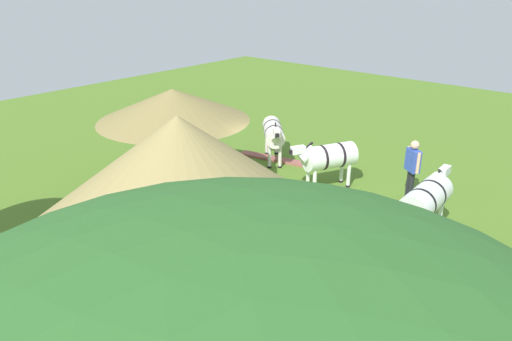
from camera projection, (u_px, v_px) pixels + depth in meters
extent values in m
plane|color=#4D7224|center=(301.00, 211.00, 12.72)|extent=(36.00, 36.00, 0.00)
cylinder|color=beige|center=(188.00, 300.00, 7.60)|extent=(4.22, 4.22, 2.09)
cone|color=#95834E|center=(181.00, 182.00, 6.83)|extent=(5.26, 5.26, 1.94)
cylinder|color=brown|center=(177.00, 159.00, 13.26)|extent=(0.10, 0.10, 2.16)
cone|color=olive|center=(173.00, 105.00, 12.69)|extent=(4.03, 4.03, 0.85)
cube|color=silver|center=(177.00, 171.00, 13.39)|extent=(1.50, 0.97, 0.04)
cylinder|color=silver|center=(182.00, 194.00, 12.85)|extent=(0.06, 0.06, 0.70)
cylinder|color=silver|center=(153.00, 181.00, 13.70)|extent=(0.06, 0.06, 0.70)
cylinder|color=silver|center=(205.00, 186.00, 13.37)|extent=(0.06, 0.06, 0.70)
cylinder|color=silver|center=(175.00, 173.00, 14.22)|extent=(0.06, 0.06, 0.70)
cube|color=silver|center=(203.00, 166.00, 14.44)|extent=(0.51, 0.50, 0.04)
cube|color=silver|center=(206.00, 157.00, 14.51)|extent=(0.44, 0.12, 0.45)
cylinder|color=silver|center=(205.00, 176.00, 14.30)|extent=(0.04, 0.04, 0.45)
cylinder|color=silver|center=(194.00, 174.00, 14.47)|extent=(0.04, 0.04, 0.45)
cylinder|color=silver|center=(212.00, 172.00, 14.59)|extent=(0.04, 0.04, 0.45)
cylinder|color=silver|center=(201.00, 170.00, 14.76)|extent=(0.04, 0.04, 0.45)
cube|color=white|center=(142.00, 174.00, 13.89)|extent=(0.54, 0.55, 0.04)
cube|color=white|center=(136.00, 166.00, 13.87)|extent=(0.18, 0.43, 0.45)
cylinder|color=white|center=(152.00, 180.00, 14.08)|extent=(0.04, 0.04, 0.45)
cylinder|color=white|center=(144.00, 185.00, 13.75)|extent=(0.04, 0.04, 0.45)
cylinder|color=white|center=(141.00, 178.00, 14.20)|extent=(0.04, 0.04, 0.45)
cylinder|color=white|center=(133.00, 183.00, 13.87)|extent=(0.04, 0.04, 0.45)
cube|color=silver|center=(146.00, 194.00, 12.61)|extent=(0.47, 0.46, 0.04)
cube|color=silver|center=(140.00, 189.00, 12.38)|extent=(0.44, 0.08, 0.45)
cylinder|color=silver|center=(147.00, 198.00, 12.93)|extent=(0.04, 0.04, 0.45)
cylinder|color=silver|center=(157.00, 202.00, 12.73)|extent=(0.04, 0.04, 0.45)
cylinder|color=silver|center=(137.00, 203.00, 12.66)|extent=(0.04, 0.04, 0.45)
cylinder|color=silver|center=(147.00, 207.00, 12.46)|extent=(0.04, 0.04, 0.45)
cube|color=silver|center=(216.00, 186.00, 13.08)|extent=(0.54, 0.55, 0.04)
cube|color=silver|center=(222.00, 180.00, 12.93)|extent=(0.18, 0.43, 0.45)
cylinder|color=silver|center=(207.00, 196.00, 13.07)|extent=(0.04, 0.04, 0.45)
cylinder|color=silver|center=(214.00, 190.00, 13.39)|extent=(0.04, 0.04, 0.45)
cylinder|color=silver|center=(219.00, 198.00, 12.94)|extent=(0.04, 0.04, 0.45)
cylinder|color=silver|center=(225.00, 192.00, 13.27)|extent=(0.04, 0.04, 0.45)
cylinder|color=black|center=(193.00, 158.00, 15.22)|extent=(0.12, 0.12, 0.83)
cylinder|color=black|center=(193.00, 156.00, 15.35)|extent=(0.12, 0.12, 0.83)
cube|color=gold|center=(192.00, 135.00, 15.02)|extent=(0.44, 0.48, 0.58)
cylinder|color=tan|center=(191.00, 138.00, 14.77)|extent=(0.09, 0.09, 0.55)
cylinder|color=tan|center=(193.00, 132.00, 15.24)|extent=(0.09, 0.09, 0.55)
sphere|color=tan|center=(191.00, 122.00, 14.86)|extent=(0.22, 0.22, 0.22)
cylinder|color=black|center=(411.00, 187.00, 13.13)|extent=(0.12, 0.12, 0.85)
cylinder|color=black|center=(408.00, 184.00, 13.26)|extent=(0.12, 0.12, 0.85)
cube|color=#324DB7|center=(413.00, 160.00, 12.92)|extent=(0.50, 0.45, 0.61)
cylinder|color=#E1B191|center=(418.00, 163.00, 12.68)|extent=(0.09, 0.09, 0.57)
cylinder|color=#E1B191|center=(408.00, 156.00, 13.15)|extent=(0.09, 0.09, 0.57)
sphere|color=#E1B191|center=(415.00, 145.00, 12.75)|extent=(0.23, 0.23, 0.23)
cube|color=#D7414D|center=(294.00, 227.00, 11.48)|extent=(0.75, 0.74, 0.03)
cube|color=silver|center=(298.00, 223.00, 11.15)|extent=(0.73, 0.73, 0.35)
cube|color=silver|center=(284.00, 233.00, 11.41)|extent=(0.52, 0.38, 0.22)
cube|color=silver|center=(305.00, 231.00, 11.53)|extent=(0.52, 0.38, 0.22)
cylinder|color=silver|center=(330.00, 156.00, 13.75)|extent=(1.28, 1.63, 0.69)
cylinder|color=black|center=(339.00, 155.00, 13.86)|extent=(0.67, 0.39, 0.71)
cylinder|color=black|center=(321.00, 158.00, 13.65)|extent=(0.67, 0.39, 0.71)
cylinder|color=silver|center=(307.00, 154.00, 13.41)|extent=(0.52, 0.63, 0.51)
cube|color=silver|center=(298.00, 150.00, 13.25)|extent=(0.34, 0.44, 0.20)
cube|color=black|center=(292.00, 152.00, 13.20)|extent=(0.16, 0.16, 0.12)
cube|color=black|center=(307.00, 147.00, 13.34)|extent=(0.20, 0.35, 0.28)
cylinder|color=silver|center=(315.00, 182.00, 13.62)|extent=(0.11, 0.11, 0.70)
cylinder|color=black|center=(314.00, 192.00, 13.74)|extent=(0.13, 0.13, 0.06)
cylinder|color=silver|center=(308.00, 177.00, 13.94)|extent=(0.11, 0.11, 0.70)
cylinder|color=black|center=(308.00, 187.00, 14.06)|extent=(0.13, 0.13, 0.06)
cylinder|color=silver|center=(349.00, 176.00, 14.02)|extent=(0.11, 0.11, 0.70)
cylinder|color=black|center=(348.00, 186.00, 14.15)|extent=(0.13, 0.13, 0.06)
cylinder|color=silver|center=(341.00, 171.00, 14.35)|extent=(0.11, 0.11, 0.70)
cylinder|color=black|center=(341.00, 181.00, 14.47)|extent=(0.13, 0.13, 0.06)
cylinder|color=black|center=(353.00, 156.00, 14.08)|extent=(0.15, 0.23, 0.53)
cylinder|color=silver|center=(426.00, 199.00, 10.97)|extent=(0.74, 1.64, 0.69)
cylinder|color=black|center=(420.00, 204.00, 10.74)|extent=(0.71, 0.10, 0.71)
cylinder|color=black|center=(430.00, 195.00, 11.18)|extent=(0.71, 0.10, 0.71)
cylinder|color=silver|center=(439.00, 181.00, 11.49)|extent=(0.33, 0.56, 0.51)
cube|color=silver|center=(445.00, 171.00, 11.63)|extent=(0.19, 0.41, 0.20)
cube|color=black|center=(447.00, 170.00, 11.77)|extent=(0.12, 0.12, 0.12)
cube|color=black|center=(441.00, 173.00, 11.41)|extent=(0.05, 0.37, 0.28)
cylinder|color=silver|center=(424.00, 213.00, 11.78)|extent=(0.11, 0.11, 0.79)
cylinder|color=black|center=(422.00, 226.00, 11.91)|extent=(0.13, 0.13, 0.06)
cylinder|color=silver|center=(440.00, 217.00, 11.55)|extent=(0.11, 0.11, 0.79)
cylinder|color=black|center=(437.00, 231.00, 11.69)|extent=(0.13, 0.13, 0.06)
cylinder|color=silver|center=(403.00, 232.00, 10.89)|extent=(0.11, 0.11, 0.79)
cylinder|color=black|center=(401.00, 246.00, 11.03)|extent=(0.13, 0.13, 0.06)
cylinder|color=silver|center=(420.00, 238.00, 10.67)|extent=(0.11, 0.11, 0.79)
cylinder|color=black|center=(418.00, 252.00, 10.80)|extent=(0.13, 0.13, 0.06)
cylinder|color=black|center=(410.00, 217.00, 10.39)|extent=(0.06, 0.24, 0.53)
cylinder|color=silver|center=(273.00, 132.00, 15.76)|extent=(1.59, 1.64, 0.60)
cylinder|color=black|center=(273.00, 129.00, 16.07)|extent=(0.50, 0.48, 0.61)
cylinder|color=black|center=(274.00, 135.00, 15.48)|extent=(0.50, 0.48, 0.61)
cylinder|color=silver|center=(276.00, 134.00, 14.91)|extent=(0.56, 0.57, 0.48)
cube|color=silver|center=(277.00, 132.00, 14.59)|extent=(0.41, 0.41, 0.20)
cube|color=black|center=(277.00, 135.00, 14.44)|extent=(0.17, 0.17, 0.12)
cube|color=black|center=(276.00, 128.00, 14.84)|extent=(0.28, 0.29, 0.28)
cylinder|color=silver|center=(280.00, 156.00, 15.41)|extent=(0.11, 0.11, 0.78)
cylinder|color=black|center=(280.00, 167.00, 15.54)|extent=(0.13, 0.13, 0.06)
cylinder|color=silver|center=(270.00, 156.00, 15.39)|extent=(0.11, 0.11, 0.78)
cylinder|color=black|center=(269.00, 167.00, 15.53)|extent=(0.13, 0.13, 0.06)
cylinder|color=silver|center=(276.00, 143.00, 16.59)|extent=(0.11, 0.11, 0.78)
cylinder|color=black|center=(276.00, 153.00, 16.73)|extent=(0.13, 0.13, 0.06)
cylinder|color=silver|center=(267.00, 143.00, 16.57)|extent=(0.11, 0.11, 0.78)
cylinder|color=black|center=(267.00, 153.00, 16.71)|extent=(0.13, 0.13, 0.06)
cylinder|color=black|center=(271.00, 127.00, 16.62)|extent=(0.20, 0.21, 0.53)
cube|color=#94534B|center=(279.00, 160.00, 16.09)|extent=(2.81, 0.92, 0.08)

